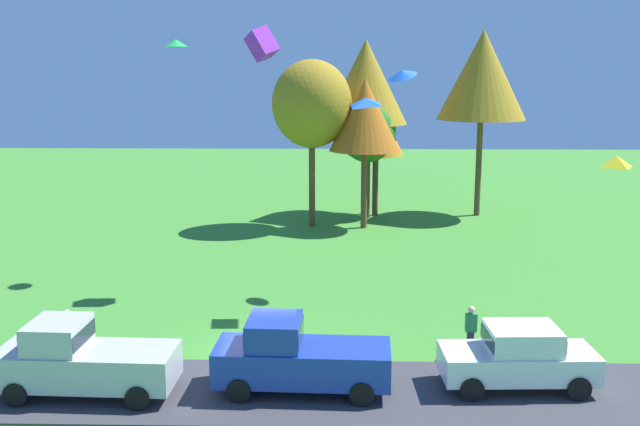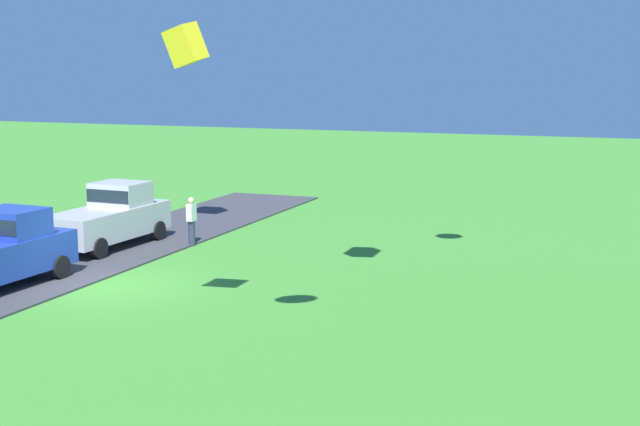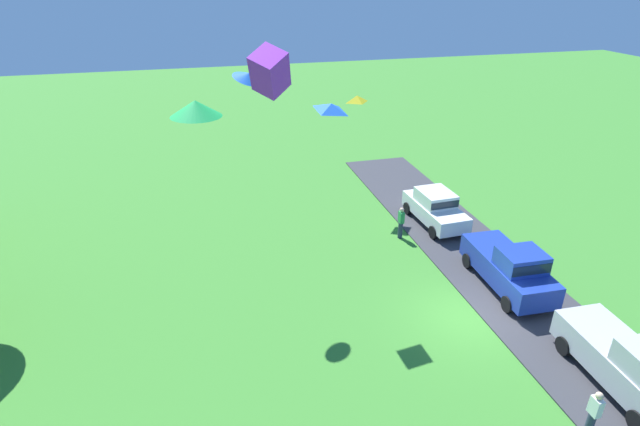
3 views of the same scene
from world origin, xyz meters
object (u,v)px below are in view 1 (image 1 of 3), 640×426
(tree_lone_near, at_px, (376,128))
(kite_delta_topmost, at_px, (402,73))
(car_pickup_far_end, at_px, (296,355))
(tree_right_of_center, at_px, (366,82))
(car_pickup_by_flagpole, at_px, (80,359))
(tree_far_left, at_px, (482,75))
(car_sedan_mid_row, at_px, (519,355))
(person_on_lawn, at_px, (471,331))
(tree_center_back, at_px, (312,104))
(tree_left_of_center, at_px, (368,132))
(kite_diamond_trailing_tail, at_px, (365,102))
(kite_delta_high_left, at_px, (176,43))
(kite_diamond_high_right, at_px, (616,161))
(person_watching_sky, at_px, (68,335))
(kite_box_over_trees, at_px, (262,44))
(tree_far_right, at_px, (365,116))

(tree_lone_near, relative_size, kite_delta_topmost, 6.17)
(car_pickup_far_end, xyz_separation_m, tree_right_of_center, (2.85, 25.98, 7.07))
(car_pickup_by_flagpole, xyz_separation_m, kite_delta_topmost, (9.81, 10.61, 7.80))
(tree_lone_near, distance_m, tree_far_left, 7.11)
(car_pickup_by_flagpole, height_order, tree_right_of_center, tree_right_of_center)
(car_pickup_far_end, xyz_separation_m, car_sedan_mid_row, (6.43, 0.32, -0.07))
(person_on_lawn, xyz_separation_m, tree_lone_near, (-1.95, 22.92, 4.57))
(tree_center_back, height_order, tree_left_of_center, tree_center_back)
(tree_center_back, relative_size, kite_diamond_trailing_tail, 8.90)
(car_pickup_far_end, xyz_separation_m, kite_delta_high_left, (-5.74, 12.35, 9.04))
(car_pickup_far_end, distance_m, kite_diamond_high_right, 11.86)
(tree_far_left, height_order, kite_diamond_trailing_tail, tree_far_left)
(kite_diamond_high_right, bearing_deg, tree_far_left, 90.41)
(car_pickup_by_flagpole, distance_m, tree_far_left, 31.62)
(kite_delta_high_left, bearing_deg, kite_delta_topmost, -12.63)
(car_sedan_mid_row, height_order, person_watching_sky, car_sedan_mid_row)
(kite_diamond_trailing_tail, bearing_deg, kite_delta_high_left, 147.98)
(person_on_lawn, relative_size, kite_box_over_trees, 1.56)
(person_on_lawn, relative_size, kite_delta_topmost, 1.47)
(tree_right_of_center, xyz_separation_m, kite_delta_topmost, (0.88, -15.75, 0.73))
(tree_lone_near, distance_m, kite_diamond_high_right, 22.86)
(person_watching_sky, xyz_separation_m, kite_delta_topmost, (11.04, 8.15, 8.03))
(tree_far_right, bearing_deg, tree_right_of_center, 87.61)
(tree_center_back, relative_size, tree_right_of_center, 0.89)
(kite_diamond_trailing_tail, distance_m, kite_delta_topmost, 3.37)
(tree_far_left, distance_m, kite_box_over_trees, 19.56)
(kite_box_over_trees, relative_size, kite_delta_high_left, 1.11)
(person_on_lawn, height_order, kite_diamond_trailing_tail, kite_diamond_trailing_tail)
(car_pickup_by_flagpole, relative_size, kite_diamond_high_right, 5.12)
(tree_lone_near, bearing_deg, kite_diamond_high_right, -73.40)
(kite_diamond_high_right, distance_m, kite_box_over_trees, 14.10)
(car_pickup_by_flagpole, height_order, kite_diamond_trailing_tail, kite_diamond_trailing_tail)
(kite_diamond_high_right, xyz_separation_m, kite_diamond_trailing_tail, (-7.86, 3.67, 1.69))
(kite_delta_high_left, bearing_deg, person_on_lawn, -40.73)
(tree_right_of_center, bearing_deg, tree_center_back, -131.84)
(car_sedan_mid_row, bearing_deg, tree_lone_near, 96.60)
(person_on_lawn, bearing_deg, tree_right_of_center, 96.39)
(tree_center_back, distance_m, tree_lone_near, 5.20)
(kite_diamond_high_right, relative_size, kite_box_over_trees, 0.90)
(car_pickup_by_flagpole, height_order, tree_far_right, tree_far_right)
(car_pickup_by_flagpole, relative_size, kite_diamond_trailing_tail, 4.72)
(car_pickup_far_end, bearing_deg, person_watching_sky, 164.15)
(tree_far_right, distance_m, kite_delta_high_left, 13.39)
(car_pickup_far_end, xyz_separation_m, person_on_lawn, (5.46, 2.70, -0.23))
(person_on_lawn, bearing_deg, tree_far_right, 98.14)
(car_pickup_far_end, relative_size, tree_far_left, 0.45)
(person_on_lawn, bearing_deg, tree_lone_near, 94.88)
(car_sedan_mid_row, bearing_deg, car_pickup_far_end, -177.14)
(tree_far_right, height_order, tree_far_left, tree_far_left)
(kite_delta_high_left, height_order, kite_delta_topmost, kite_delta_high_left)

